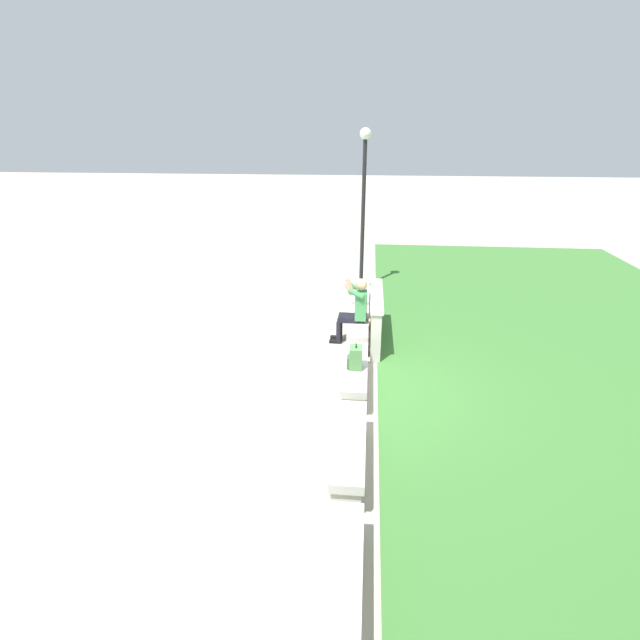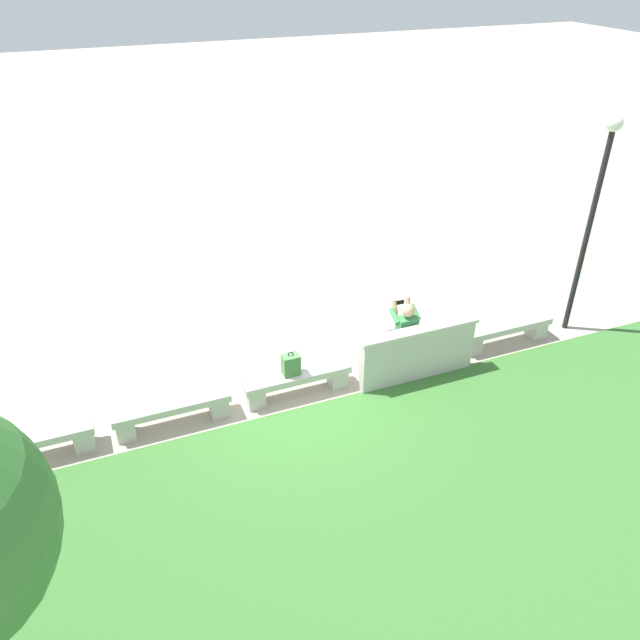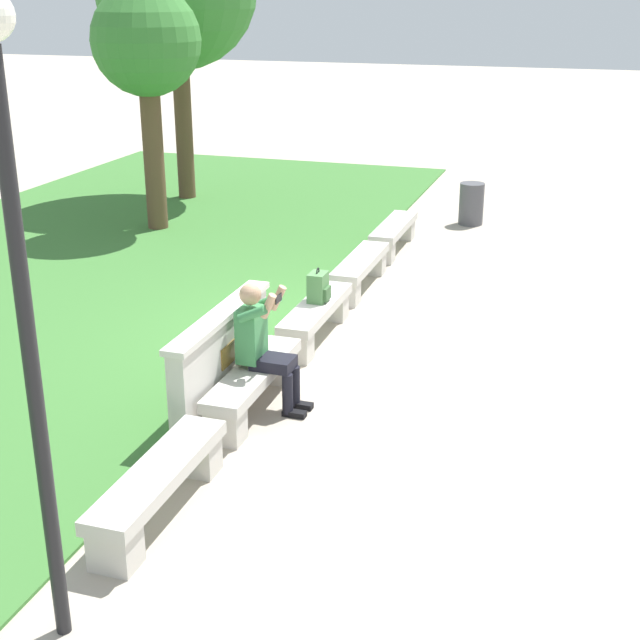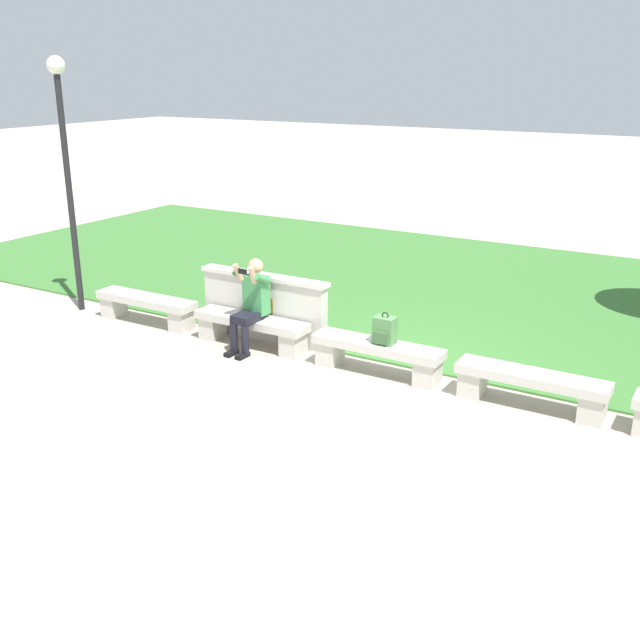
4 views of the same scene
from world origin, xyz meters
The scene contains 10 objects.
ground_plane centered at (0.00, 0.00, 0.00)m, with size 80.00×80.00×0.00m, color #B2A593.
grass_strip centered at (0.00, 4.38, 0.01)m, with size 21.98×8.00×0.03m, color #3D7533.
bench_main centered at (-4.09, 0.00, 0.30)m, with size 1.80×0.40×0.45m.
bench_near centered at (-2.04, 0.00, 0.30)m, with size 1.80×0.40×0.45m.
bench_mid centered at (0.00, 0.00, 0.30)m, with size 1.80×0.40×0.45m.
bench_far centered at (2.04, 0.00, 0.30)m, with size 1.80×0.40×0.45m.
backrest_wall_with_plaque centered at (-2.04, 0.34, 0.52)m, with size 2.13×0.24×1.01m.
person_photographer centered at (-1.97, -0.08, 0.74)m, with size 0.48×0.73×1.32m.
backpack centered at (0.10, 0.00, 0.63)m, with size 0.28×0.24×0.43m.
lamp_post centered at (-5.55, -0.03, 2.63)m, with size 0.28×0.28×4.06m.
Camera 4 is at (4.05, -8.33, 3.88)m, focal length 42.00 mm.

